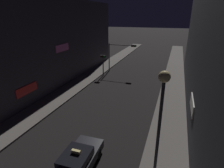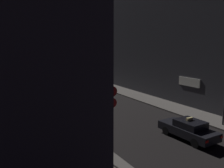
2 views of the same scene
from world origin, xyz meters
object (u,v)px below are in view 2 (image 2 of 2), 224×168
object	(u,v)px
traffic_light_overhead	(50,67)
traffic_light_left_kerb	(42,79)
taxi	(188,129)
sign_pole_left	(112,119)

from	to	relation	value
traffic_light_overhead	traffic_light_left_kerb	xyz separation A→B (m)	(-1.87, -2.78, -1.10)
taxi	traffic_light_overhead	world-z (taller)	traffic_light_overhead
traffic_light_left_kerb	sign_pole_left	xyz separation A→B (m)	(-1.12, -19.22, 0.44)
traffic_light_overhead	sign_pole_left	size ratio (longest dim) A/B	1.05
taxi	traffic_light_overhead	xyz separation A→B (m)	(-3.87, 21.24, 2.78)
sign_pole_left	taxi	bearing A→B (deg)	6.31
taxi	sign_pole_left	xyz separation A→B (m)	(-6.86, -0.76, 2.12)
taxi	traffic_light_left_kerb	world-z (taller)	traffic_light_left_kerb
taxi	sign_pole_left	distance (m)	7.22
traffic_light_overhead	sign_pole_left	world-z (taller)	traffic_light_overhead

